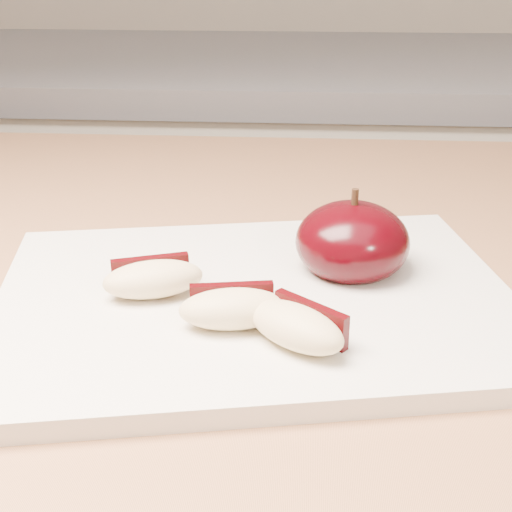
{
  "coord_description": "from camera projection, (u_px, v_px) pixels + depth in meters",
  "views": [
    {
      "loc": [
        -0.02,
        -0.0,
        1.12
      ],
      "look_at": [
        -0.05,
        0.39,
        0.94
      ],
      "focal_mm": 50.0,
      "sensor_mm": 36.0,
      "label": 1
    }
  ],
  "objects": [
    {
      "name": "back_cabinet",
      "position": [
        311.0,
        307.0,
        1.36
      ],
      "size": [
        2.4,
        0.62,
        0.94
      ],
      "color": "silver",
      "rests_on": "ground"
    },
    {
      "name": "apple_half",
      "position": [
        352.0,
        242.0,
        0.47
      ],
      "size": [
        0.08,
        0.08,
        0.06
      ],
      "rotation": [
        0.0,
        0.0,
        0.12
      ],
      "color": "black",
      "rests_on": "cutting_board"
    },
    {
      "name": "apple_wedge_b",
      "position": [
        233.0,
        308.0,
        0.41
      ],
      "size": [
        0.07,
        0.04,
        0.02
      ],
      "rotation": [
        0.0,
        0.0,
        0.17
      ],
      "color": "beige",
      "rests_on": "cutting_board"
    },
    {
      "name": "apple_wedge_a",
      "position": [
        153.0,
        278.0,
        0.44
      ],
      "size": [
        0.07,
        0.05,
        0.02
      ],
      "rotation": [
        0.0,
        0.0,
        0.33
      ],
      "color": "beige",
      "rests_on": "cutting_board"
    },
    {
      "name": "apple_wedge_c",
      "position": [
        297.0,
        326.0,
        0.39
      ],
      "size": [
        0.07,
        0.06,
        0.02
      ],
      "rotation": [
        0.0,
        0.0,
        -0.68
      ],
      "color": "beige",
      "rests_on": "cutting_board"
    },
    {
      "name": "cutting_board",
      "position": [
        256.0,
        301.0,
        0.45
      ],
      "size": [
        0.36,
        0.29,
        0.01
      ],
      "primitive_type": "cube",
      "rotation": [
        0.0,
        0.0,
        0.19
      ],
      "color": "silver",
      "rests_on": "island_counter"
    }
  ]
}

